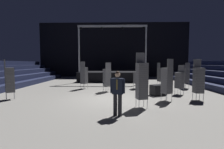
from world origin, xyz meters
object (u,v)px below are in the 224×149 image
Objects in this scene: chair_stack_front_left at (180,80)px; equipment_road_case at (158,90)px; chair_stack_mid_left at (186,75)px; chair_stack_mid_centre at (198,80)px; chair_stack_aisle_right at (107,77)px; stage_riser at (113,76)px; chair_stack_mid_right at (84,75)px; chair_stack_rear_right at (142,80)px; chair_stack_rear_left at (137,77)px; chair_stack_rear_centre at (160,74)px; man_with_tie at (118,91)px; chair_stack_aisle_left at (167,80)px; chair_stack_front_right at (10,79)px.

chair_stack_front_left is 2.09× the size of equipment_road_case.
chair_stack_mid_left is 4.20m from equipment_road_case.
chair_stack_mid_centre reaches higher than chair_stack_aisle_right.
stage_riser is 8.22× the size of equipment_road_case.
chair_stack_rear_right reaches higher than chair_stack_mid_right.
chair_stack_mid_centre is (0.36, -1.60, 0.17)m from chair_stack_front_left.
chair_stack_rear_centre is (2.25, 1.49, 0.13)m from chair_stack_rear_left.
man_with_tie is 5.87m from chair_stack_front_left.
stage_riser is at bearing 76.25° from chair_stack_aisle_left.
stage_riser reaches higher than chair_stack_aisle_right.
chair_stack_front_left is 0.92× the size of chair_stack_mid_left.
chair_stack_aisle_right is (-5.06, 2.53, -0.08)m from chair_stack_mid_centre.
chair_stack_front_left is 1.65m from chair_stack_mid_centre.
chair_stack_mid_right is (-6.58, 2.15, 0.13)m from chair_stack_front_left.
chair_stack_rear_centre reaches higher than chair_stack_rear_left.
stage_riser is 3.61× the size of chair_stack_aisle_right.
chair_stack_aisle_right is 2.28× the size of equipment_road_case.
chair_stack_rear_left is 2.70m from chair_stack_rear_centre.
chair_stack_rear_centre is at bearing 37.96° from chair_stack_mid_right.
chair_stack_mid_centre is 2.36m from equipment_road_case.
chair_stack_front_left is at bearing -119.39° from man_with_tie.
stage_riser reaches higher than chair_stack_aisle_left.
chair_stack_aisle_left reaches higher than chair_stack_rear_left.
chair_stack_aisle_right is (-4.57, -2.98, 0.00)m from chair_stack_rear_centre.
chair_stack_front_left is at bearing 20.95° from chair_stack_aisle_left.
chair_stack_rear_right is (-2.92, -3.14, 0.29)m from chair_stack_front_left.
chair_stack_mid_left is (5.52, 6.93, 0.06)m from man_with_tie.
chair_stack_mid_centre is (-1.15, -4.24, 0.08)m from chair_stack_mid_left.
stage_riser is at bearing 111.64° from chair_stack_front_right.
stage_riser is at bearing -63.69° from chair_stack_mid_centre.
chair_stack_front_right reaches higher than chair_stack_aisle_right.
chair_stack_rear_right reaches higher than chair_stack_front_right.
chair_stack_mid_left is at bearing -40.32° from stage_riser.
chair_stack_aisle_left is 2.47× the size of equipment_road_case.
chair_stack_mid_left is at bearing 26.12° from chair_stack_mid_right.
chair_stack_rear_left is 0.73× the size of chair_stack_rear_right.
chair_stack_aisle_left is (5.21, -3.96, 0.04)m from chair_stack_mid_right.
chair_stack_rear_right is at bearing -38.88° from chair_stack_rear_centre.
chair_stack_mid_centre is at bearing -62.61° from stage_riser.
man_with_tie is 6.94m from chair_stack_mid_right.
stage_riser is 3.33× the size of chair_stack_aisle_left.
chair_stack_mid_centre reaches higher than equipment_road_case.
chair_stack_mid_right reaches higher than chair_stack_front_left.
chair_stack_rear_left is at bearing 71.71° from chair_stack_aisle_left.
chair_stack_front_right and chair_stack_aisle_left have the same top height.
stage_riser is 3.47× the size of chair_stack_mid_right.
chair_stack_aisle_left is at bearing -88.11° from equipment_road_case.
chair_stack_aisle_left is (3.09, -9.51, 0.50)m from stage_riser.
stage_riser is 10.50m from chair_stack_mid_centre.
chair_stack_front_left is 4.79m from chair_stack_aisle_right.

